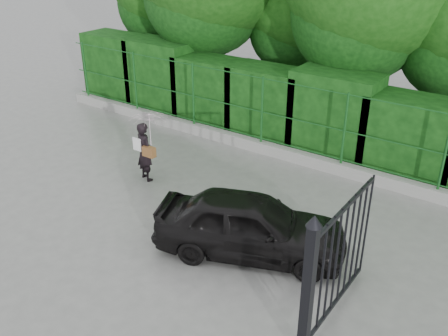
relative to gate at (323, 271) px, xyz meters
The scene contains 7 objects.
ground 4.81m from the gate, behind, with size 80.00×80.00×0.00m, color gray.
kerb 7.04m from the gate, 131.36° to the left, with size 14.00×0.25×0.30m, color #9E9E99.
fence 6.82m from the gate, 129.97° to the left, with size 14.13×0.06×1.80m.
hedge 7.88m from the gate, 127.83° to the left, with size 14.20×1.20×2.30m.
gate is the anchor object (origin of this frame).
woman 5.99m from the gate, 157.39° to the left, with size 0.91×0.92×1.72m.
car 2.37m from the gate, 148.82° to the left, with size 1.43×3.55×1.21m, color black.
Camera 1 is at (6.73, -6.17, 5.64)m, focal length 40.00 mm.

